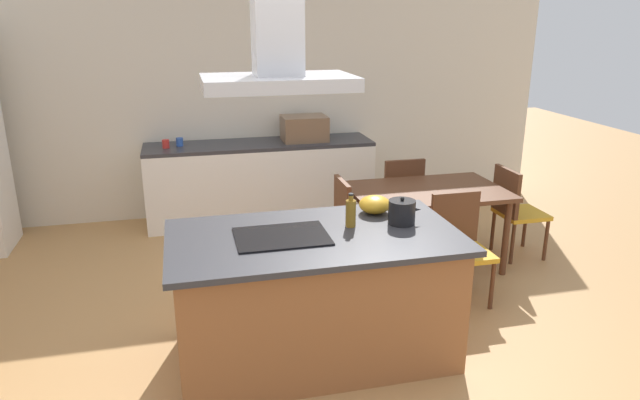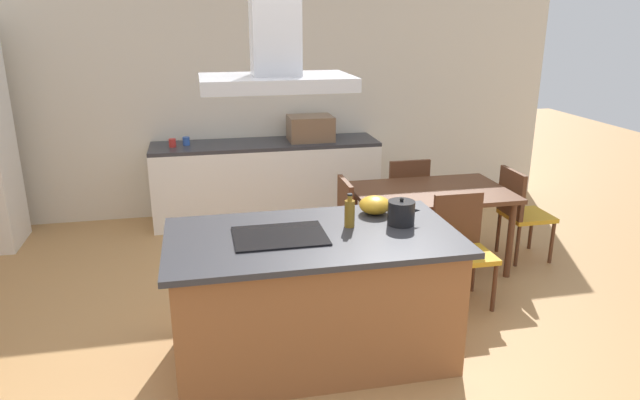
{
  "view_description": "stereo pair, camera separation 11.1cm",
  "coord_description": "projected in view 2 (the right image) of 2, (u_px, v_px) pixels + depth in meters",
  "views": [
    {
      "loc": [
        -0.8,
        -3.43,
        2.28
      ],
      "look_at": [
        0.13,
        0.4,
        1.0
      ],
      "focal_mm": 32.28,
      "sensor_mm": 36.0,
      "label": 1
    },
    {
      "loc": [
        -0.69,
        -3.45,
        2.28
      ],
      "look_at": [
        0.13,
        0.4,
        1.0
      ],
      "focal_mm": 32.28,
      "sensor_mm": 36.0,
      "label": 2
    }
  ],
  "objects": [
    {
      "name": "wall_back",
      "position": [
        257.0,
        98.0,
        6.66
      ],
      "size": [
        7.2,
        0.1,
        2.7
      ],
      "primitive_type": "cube",
      "color": "beige",
      "rests_on": "ground"
    },
    {
      "name": "chair_at_right_end",
      "position": [
        520.0,
        209.0,
        5.48
      ],
      "size": [
        0.42,
        0.42,
        0.89
      ],
      "color": "gold",
      "rests_on": "ground"
    },
    {
      "name": "dining_table",
      "position": [
        431.0,
        199.0,
        5.25
      ],
      "size": [
        1.4,
        0.9,
        0.75
      ],
      "color": "#59331E",
      "rests_on": "ground"
    },
    {
      "name": "countertop_microwave",
      "position": [
        310.0,
        128.0,
        6.52
      ],
      "size": [
        0.5,
        0.38,
        0.28
      ],
      "primitive_type": "cube",
      "color": "brown",
      "rests_on": "back_counter"
    },
    {
      "name": "chair_facing_island",
      "position": [
        461.0,
        242.0,
        4.68
      ],
      "size": [
        0.42,
        0.42,
        0.89
      ],
      "color": "gold",
      "rests_on": "ground"
    },
    {
      "name": "range_hood",
      "position": [
        275.0,
        46.0,
        3.36
      ],
      "size": [
        0.9,
        0.55,
        0.78
      ],
      "color": "#ADADB2"
    },
    {
      "name": "cooktop",
      "position": [
        280.0,
        236.0,
        3.73
      ],
      "size": [
        0.6,
        0.44,
        0.01
      ],
      "primitive_type": "cube",
      "color": "black",
      "rests_on": "kitchen_island"
    },
    {
      "name": "chair_at_left_end",
      "position": [
        333.0,
        222.0,
        5.12
      ],
      "size": [
        0.42,
        0.42,
        0.89
      ],
      "color": "gold",
      "rests_on": "ground"
    },
    {
      "name": "ground",
      "position": [
        282.0,
        266.0,
        5.45
      ],
      "size": [
        16.0,
        16.0,
        0.0
      ],
      "primitive_type": "plane",
      "color": "tan"
    },
    {
      "name": "kitchen_island",
      "position": [
        313.0,
        295.0,
        3.91
      ],
      "size": [
        1.92,
        1.05,
        0.9
      ],
      "color": "#995B33",
      "rests_on": "ground"
    },
    {
      "name": "coffee_mug_blue",
      "position": [
        186.0,
        141.0,
        6.31
      ],
      "size": [
        0.08,
        0.08,
        0.09
      ],
      "primitive_type": "cylinder",
      "color": "#2D56B2",
      "rests_on": "back_counter"
    },
    {
      "name": "olive_oil_bottle",
      "position": [
        350.0,
        213.0,
        3.88
      ],
      "size": [
        0.07,
        0.07,
        0.23
      ],
      "color": "olive",
      "rests_on": "kitchen_island"
    },
    {
      "name": "back_counter",
      "position": [
        267.0,
        181.0,
        6.6
      ],
      "size": [
        2.54,
        0.62,
        0.9
      ],
      "color": "white",
      "rests_on": "ground"
    },
    {
      "name": "tea_kettle",
      "position": [
        401.0,
        213.0,
        3.93
      ],
      "size": [
        0.24,
        0.19,
        0.19
      ],
      "color": "black",
      "rests_on": "kitchen_island"
    },
    {
      "name": "coffee_mug_red",
      "position": [
        172.0,
        143.0,
        6.22
      ],
      "size": [
        0.08,
        0.08,
        0.09
      ],
      "primitive_type": "cylinder",
      "color": "red",
      "rests_on": "back_counter"
    },
    {
      "name": "chair_facing_back_wall",
      "position": [
        405.0,
        194.0,
        5.92
      ],
      "size": [
        0.42,
        0.42,
        0.89
      ],
      "color": "gold",
      "rests_on": "ground"
    },
    {
      "name": "mixing_bowl",
      "position": [
        375.0,
        205.0,
        4.15
      ],
      "size": [
        0.23,
        0.23,
        0.13
      ],
      "primitive_type": "ellipsoid",
      "color": "gold",
      "rests_on": "kitchen_island"
    }
  ]
}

